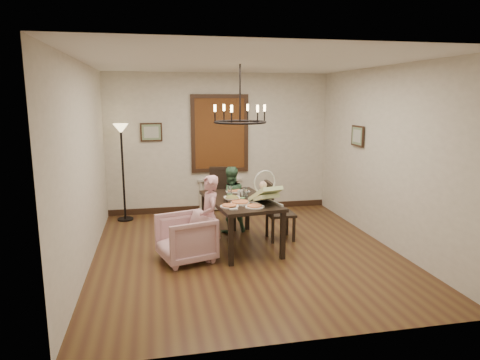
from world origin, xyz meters
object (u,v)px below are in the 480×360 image
object	(u,v)px
dining_table	(240,204)
floor_lamp	(123,174)
drinking_glass	(246,193)
seated_man	(230,205)
baby_bouncer	(265,192)
elderly_woman	(210,225)
chair_far	(223,198)
chair_right	(280,210)
armchair	(186,238)

from	to	relation	value
dining_table	floor_lamp	xyz separation A→B (m)	(-1.88, 1.85, 0.23)
drinking_glass	seated_man	bearing A→B (deg)	102.30
baby_bouncer	drinking_glass	size ratio (longest dim) A/B	3.44
elderly_woman	seated_man	world-z (taller)	elderly_woman
chair_far	floor_lamp	xyz separation A→B (m)	(-1.77, 0.87, 0.35)
dining_table	floor_lamp	distance (m)	2.65
seated_man	chair_right	bearing A→B (deg)	133.81
dining_table	armchair	xyz separation A→B (m)	(-0.89, -0.47, -0.34)
chair_far	armchair	world-z (taller)	chair_far
chair_far	floor_lamp	world-z (taller)	floor_lamp
drinking_glass	floor_lamp	size ratio (longest dim) A/B	0.09
armchair	floor_lamp	world-z (taller)	floor_lamp
chair_right	drinking_glass	xyz separation A→B (m)	(-0.60, -0.08, 0.34)
chair_far	seated_man	bearing A→B (deg)	-63.88
dining_table	baby_bouncer	bearing A→B (deg)	-58.23
chair_far	elderly_woman	xyz separation A→B (m)	(-0.44, -1.48, -0.03)
chair_right	floor_lamp	world-z (taller)	floor_lamp
drinking_glass	baby_bouncer	bearing A→B (deg)	-66.77
dining_table	seated_man	bearing A→B (deg)	84.57
dining_table	floor_lamp	world-z (taller)	floor_lamp
floor_lamp	chair_right	bearing A→B (deg)	-33.10
drinking_glass	floor_lamp	xyz separation A→B (m)	(-1.99, 1.77, 0.07)
seated_man	drinking_glass	world-z (taller)	seated_man
chair_far	floor_lamp	distance (m)	2.00
chair_far	chair_right	world-z (taller)	chair_far
baby_bouncer	seated_man	bearing A→B (deg)	93.23
floor_lamp	elderly_woman	bearing A→B (deg)	-60.52
seated_man	drinking_glass	size ratio (longest dim) A/B	6.26
floor_lamp	drinking_glass	bearing A→B (deg)	-41.62
seated_man	drinking_glass	distance (m)	0.74
dining_table	armchair	world-z (taller)	dining_table
armchair	seated_man	distance (m)	1.48
chair_right	dining_table	bearing A→B (deg)	102.50
elderly_woman	seated_man	bearing A→B (deg)	152.03
chair_right	armchair	bearing A→B (deg)	111.21
baby_bouncer	floor_lamp	xyz separation A→B (m)	(-2.18, 2.22, -0.03)
seated_man	floor_lamp	bearing A→B (deg)	-40.44
seated_man	elderly_woman	bearing A→B (deg)	58.05
chair_far	armchair	distance (m)	1.66
elderly_woman	baby_bouncer	distance (m)	0.96
dining_table	armchair	bearing A→B (deg)	-159.73
elderly_woman	baby_bouncer	xyz separation A→B (m)	(0.85, 0.13, 0.42)
drinking_glass	floor_lamp	distance (m)	2.66
chair_far	drinking_glass	xyz separation A→B (m)	(0.22, -0.89, 0.29)
baby_bouncer	elderly_woman	bearing A→B (deg)	174.81
dining_table	chair_far	world-z (taller)	chair_far
armchair	drinking_glass	world-z (taller)	drinking_glass
dining_table	floor_lamp	bearing A→B (deg)	127.72
dining_table	chair_right	xyz separation A→B (m)	(0.71, 0.16, -0.18)
drinking_glass	floor_lamp	bearing A→B (deg)	138.38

